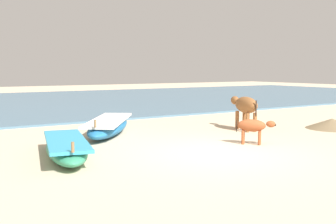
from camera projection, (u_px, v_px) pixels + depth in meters
name	position (u px, v px, depth m)	size (l,w,h in m)	color
ground	(215.00, 153.00, 9.32)	(80.00, 80.00, 0.00)	beige
sea_water	(37.00, 102.00, 23.25)	(60.00, 20.00, 0.08)	slate
fishing_boat_1	(66.00, 148.00, 8.82)	(1.54, 3.32, 0.62)	#338C66
fishing_boat_2	(109.00, 126.00, 12.02)	(2.96, 3.68, 0.67)	#1E669E
cow_adult_brown	(245.00, 106.00, 12.78)	(0.78, 1.66, 1.09)	brown
calf_near_rust	(253.00, 126.00, 10.37)	(0.81, 0.87, 0.66)	#9E4C28
debris_pile_0	(332.00, 124.00, 13.17)	(1.70, 1.70, 0.34)	#7A6647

